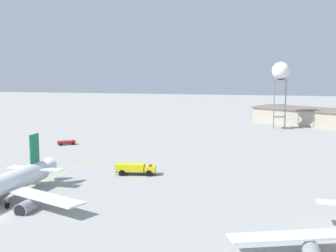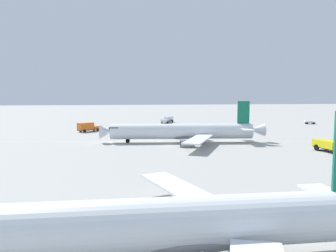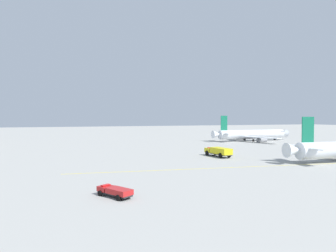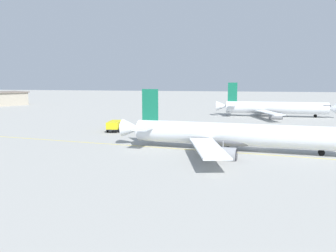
{
  "view_description": "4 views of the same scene",
  "coord_description": "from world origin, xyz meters",
  "px_view_note": "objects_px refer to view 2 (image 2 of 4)",
  "views": [
    {
      "loc": [
        41.74,
        -67.37,
        25.48
      ],
      "look_at": [
        20.21,
        46.31,
        9.62
      ],
      "focal_mm": 50.13,
      "sensor_mm": 36.0,
      "label": 1
    },
    {
      "loc": [
        81.03,
        -11.94,
        12.87
      ],
      "look_at": [
        -5.72,
        0.38,
        4.27
      ],
      "focal_mm": 35.39,
      "sensor_mm": 36.0,
      "label": 2
    },
    {
      "loc": [
        -54.95,
        73.98,
        10.72
      ],
      "look_at": [
        20.21,
        46.31,
        8.39
      ],
      "focal_mm": 31.26,
      "sensor_mm": 36.0,
      "label": 3
    },
    {
      "loc": [
        -68.3,
        2.94,
        12.85
      ],
      "look_at": [
        6.3,
        18.5,
        2.71
      ],
      "focal_mm": 38.11,
      "sensor_mm": 36.0,
      "label": 4
    }
  ],
  "objects_px": {
    "baggage_truck_truck": "(126,127)",
    "pushback_tug_truck": "(309,122)",
    "airliner_secondary": "(177,226)",
    "fuel_tanker_truck": "(168,119)",
    "fire_tender_truck": "(331,145)",
    "catering_truck_truck": "(87,127)",
    "airliner_main": "(184,132)"
  },
  "relations": [
    {
      "from": "pushback_tug_truck",
      "to": "catering_truck_truck",
      "type": "xyz_separation_m",
      "value": [
        16.23,
        -90.73,
        0.86
      ]
    },
    {
      "from": "baggage_truck_truck",
      "to": "fuel_tanker_truck",
      "type": "height_order",
      "value": "fuel_tanker_truck"
    },
    {
      "from": "airliner_secondary",
      "to": "fuel_tanker_truck",
      "type": "distance_m",
      "value": 121.38
    },
    {
      "from": "airliner_main",
      "to": "baggage_truck_truck",
      "type": "relative_size",
      "value": 9.66
    },
    {
      "from": "airliner_secondary",
      "to": "fuel_tanker_truck",
      "type": "bearing_deg",
      "value": -97.07
    },
    {
      "from": "fuel_tanker_truck",
      "to": "fire_tender_truck",
      "type": "bearing_deg",
      "value": 48.62
    },
    {
      "from": "pushback_tug_truck",
      "to": "fuel_tanker_truck",
      "type": "xyz_separation_m",
      "value": [
        -13.86,
        -59.01,
        0.78
      ]
    },
    {
      "from": "airliner_main",
      "to": "baggage_truck_truck",
      "type": "distance_m",
      "value": 38.52
    },
    {
      "from": "pushback_tug_truck",
      "to": "baggage_truck_truck",
      "type": "height_order",
      "value": "pushback_tug_truck"
    },
    {
      "from": "fuel_tanker_truck",
      "to": "catering_truck_truck",
      "type": "bearing_deg",
      "value": -15.73
    },
    {
      "from": "airliner_secondary",
      "to": "pushback_tug_truck",
      "type": "bearing_deg",
      "value": -124.64
    },
    {
      "from": "pushback_tug_truck",
      "to": "catering_truck_truck",
      "type": "height_order",
      "value": "catering_truck_truck"
    },
    {
      "from": "baggage_truck_truck",
      "to": "fuel_tanker_truck",
      "type": "distance_m",
      "value": 30.03
    },
    {
      "from": "catering_truck_truck",
      "to": "fire_tender_truck",
      "type": "height_order",
      "value": "catering_truck_truck"
    },
    {
      "from": "baggage_truck_truck",
      "to": "fuel_tanker_truck",
      "type": "bearing_deg",
      "value": 178.22
    },
    {
      "from": "fuel_tanker_truck",
      "to": "airliner_main",
      "type": "bearing_deg",
      "value": 26.8
    },
    {
      "from": "baggage_truck_truck",
      "to": "pushback_tug_truck",
      "type": "bearing_deg",
      "value": 134.0
    },
    {
      "from": "baggage_truck_truck",
      "to": "fire_tender_truck",
      "type": "bearing_deg",
      "value": 75.78
    },
    {
      "from": "baggage_truck_truck",
      "to": "airliner_secondary",
      "type": "bearing_deg",
      "value": 38.51
    },
    {
      "from": "fire_tender_truck",
      "to": "airliner_secondary",
      "type": "bearing_deg",
      "value": -51.49
    },
    {
      "from": "pushback_tug_truck",
      "to": "fire_tender_truck",
      "type": "bearing_deg",
      "value": -100.25
    },
    {
      "from": "catering_truck_truck",
      "to": "fire_tender_truck",
      "type": "xyz_separation_m",
      "value": [
        47.99,
        56.84,
        -0.13
      ]
    },
    {
      "from": "airliner_main",
      "to": "fire_tender_truck",
      "type": "height_order",
      "value": "airliner_main"
    },
    {
      "from": "pushback_tug_truck",
      "to": "fuel_tanker_truck",
      "type": "bearing_deg",
      "value": -175.64
    },
    {
      "from": "airliner_secondary",
      "to": "fuel_tanker_truck",
      "type": "height_order",
      "value": "airliner_secondary"
    },
    {
      "from": "airliner_secondary",
      "to": "catering_truck_truck",
      "type": "relative_size",
      "value": 5.16
    },
    {
      "from": "airliner_main",
      "to": "baggage_truck_truck",
      "type": "xyz_separation_m",
      "value": [
        -35.55,
        -14.69,
        -2.04
      ]
    },
    {
      "from": "baggage_truck_truck",
      "to": "catering_truck_truck",
      "type": "distance_m",
      "value": 14.58
    },
    {
      "from": "airliner_secondary",
      "to": "baggage_truck_truck",
      "type": "relative_size",
      "value": 8.76
    },
    {
      "from": "pushback_tug_truck",
      "to": "airliner_secondary",
      "type": "bearing_deg",
      "value": -107.69
    },
    {
      "from": "airliner_main",
      "to": "catering_truck_truck",
      "type": "bearing_deg",
      "value": -40.69
    },
    {
      "from": "airliner_main",
      "to": "pushback_tug_truck",
      "type": "relative_size",
      "value": 9.56
    }
  ]
}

